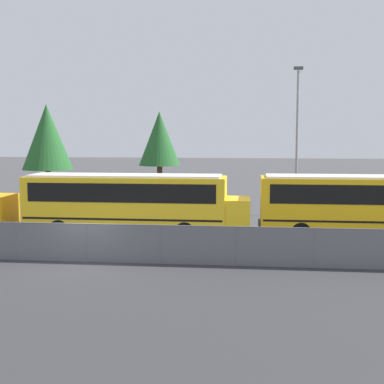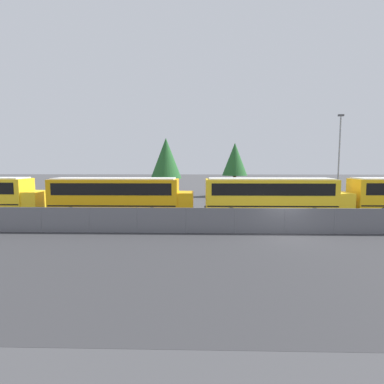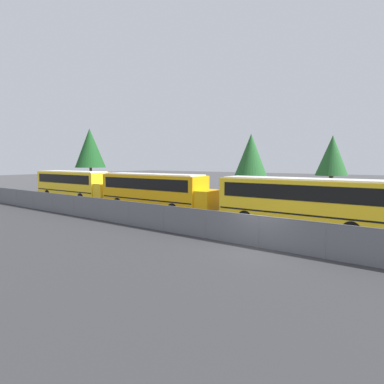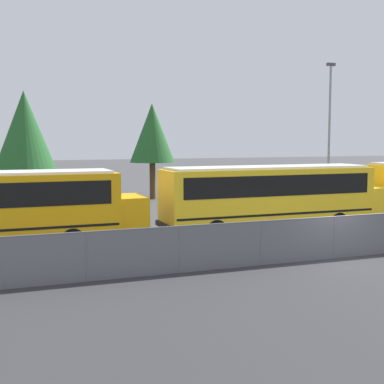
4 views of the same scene
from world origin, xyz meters
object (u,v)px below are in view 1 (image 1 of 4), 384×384
object	(u,v)px
school_bus_2	(131,200)
school_bus_3	(370,202)
tree_1	(47,137)
light_pole	(297,136)
tree_3	(160,139)

from	to	relation	value
school_bus_2	school_bus_3	size ratio (longest dim) A/B	1.00
school_bus_2	tree_1	world-z (taller)	tree_1
school_bus_3	tree_1	size ratio (longest dim) A/B	1.51
school_bus_2	light_pole	world-z (taller)	light_pole
light_pole	tree_1	world-z (taller)	light_pole
school_bus_3	tree_3	size ratio (longest dim) A/B	1.64
school_bus_3	tree_3	bearing A→B (deg)	130.71
tree_1	tree_3	bearing A→B (deg)	5.10
tree_3	tree_1	bearing A→B (deg)	-174.90
school_bus_2	tree_3	size ratio (longest dim) A/B	1.64
light_pole	school_bus_3	bearing A→B (deg)	-69.55
school_bus_3	tree_3	world-z (taller)	tree_3
light_pole	school_bus_2	bearing A→B (deg)	-136.89
school_bus_2	tree_1	size ratio (longest dim) A/B	1.51
tree_1	tree_3	xyz separation A→B (m)	(9.18, 0.82, -0.14)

